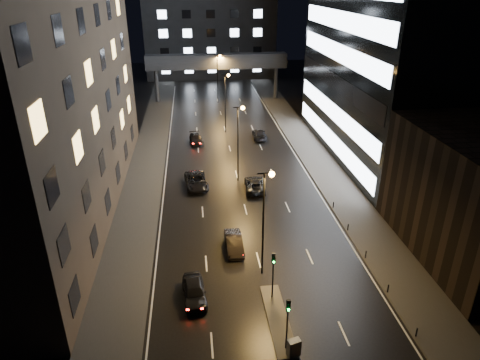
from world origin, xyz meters
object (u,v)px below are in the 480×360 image
Objects in this scene: car_away_a at (194,291)px; car_away_b at (234,243)px; car_toward_a at (255,184)px; car_away_d at (196,139)px; utility_cabinet at (294,348)px; car_away_c at (196,181)px; car_toward_b at (259,134)px.

car_away_a is 7.93m from car_away_b.
car_away_b is at bearing 76.37° from car_toward_a.
car_away_d is 0.90× the size of car_toward_a.
car_away_a is 0.87× the size of car_toward_a.
car_away_b is 0.86× the size of car_toward_a.
car_toward_a is 26.74m from utility_cabinet.
car_away_c is at bearing -9.99° from car_toward_a.
car_away_b is at bearing 86.28° from utility_cabinet.
car_toward_b reaches higher than car_away_d.
utility_cabinet is (5.92, -44.73, 0.14)m from car_away_d.
car_away_b reaches higher than car_away_d.
car_toward_b reaches higher than car_away_b.
car_toward_b is 46.07m from utility_cabinet.
car_away_a is at bearing -121.54° from car_away_b.
car_away_b is 14.05m from utility_cabinet.
car_away_b is 3.32× the size of utility_cabinet.
utility_cabinet reaches higher than car_away_b.
car_away_c is (0.61, 21.55, 0.02)m from car_away_a.
car_toward_b is at bearing -1.07° from car_away_d.
car_away_d is 0.90× the size of car_toward_b.
utility_cabinet is (6.26, -28.47, 0.03)m from car_away_c.
car_away_b is 13.56m from car_toward_a.
car_away_b is 15.10m from car_away_c.
car_toward_b is (3.56, 19.12, 0.03)m from car_toward_a.
car_away_a is at bearing 119.35° from utility_cabinet.
car_away_c is (-3.41, 14.71, 0.05)m from car_away_b.
utility_cabinet is at bearing -79.38° from car_away_b.
utility_cabinet is at bearing -50.34° from car_away_a.
car_away_c reaches higher than car_away_a.
car_away_b is 32.95m from car_toward_b.
car_toward_a is at bearing -75.71° from car_away_d.
car_away_c is at bearing 86.97° from utility_cabinet.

